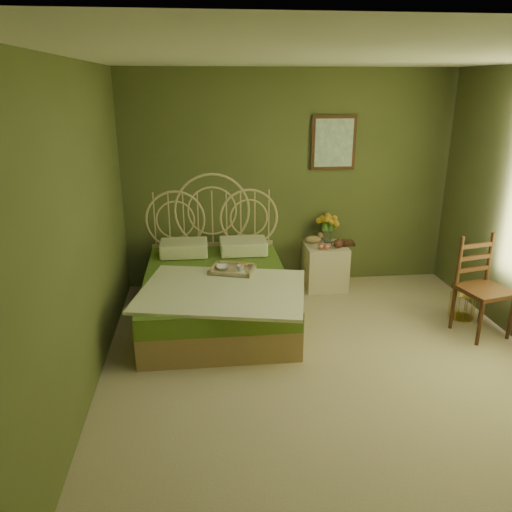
{
  "coord_description": "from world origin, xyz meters",
  "views": [
    {
      "loc": [
        -1.06,
        -3.69,
        2.41
      ],
      "look_at": [
        -0.54,
        1.0,
        0.78
      ],
      "focal_mm": 35.0,
      "sensor_mm": 36.0,
      "label": 1
    }
  ],
  "objects": [
    {
      "name": "floor",
      "position": [
        0.0,
        0.0,
        0.0
      ],
      "size": [
        4.5,
        4.5,
        0.0
      ],
      "primitive_type": "plane",
      "color": "#C4AD8D",
      "rests_on": "ground"
    },
    {
      "name": "ceiling",
      "position": [
        0.0,
        0.0,
        2.6
      ],
      "size": [
        4.5,
        4.5,
        0.0
      ],
      "primitive_type": "plane",
      "rotation": [
        3.14,
        0.0,
        0.0
      ],
      "color": "silver",
      "rests_on": "wall_back"
    },
    {
      "name": "wall_back",
      "position": [
        0.0,
        2.25,
        1.3
      ],
      "size": [
        4.0,
        0.0,
        4.0
      ],
      "primitive_type": "plane",
      "rotation": [
        1.57,
        0.0,
        0.0
      ],
      "color": "#525A2F",
      "rests_on": "floor"
    },
    {
      "name": "wall_left",
      "position": [
        -2.0,
        0.0,
        1.3
      ],
      "size": [
        0.0,
        4.5,
        4.5
      ],
      "primitive_type": "plane",
      "rotation": [
        1.57,
        0.0,
        1.57
      ],
      "color": "#525A2F",
      "rests_on": "floor"
    },
    {
      "name": "wall_art",
      "position": [
        0.52,
        2.22,
        1.75
      ],
      "size": [
        0.54,
        0.04,
        0.64
      ],
      "color": "#351D0E",
      "rests_on": "wall_back"
    },
    {
      "name": "bed",
      "position": [
        -0.94,
        1.29,
        0.31
      ],
      "size": [
        1.79,
        2.26,
        1.4
      ],
      "color": "#A67F53",
      "rests_on": "floor"
    },
    {
      "name": "nightstand",
      "position": [
        0.43,
        1.99,
        0.35
      ],
      "size": [
        0.5,
        0.5,
        0.98
      ],
      "color": "beige",
      "rests_on": "floor"
    },
    {
      "name": "chair",
      "position": [
        1.7,
        0.68,
        0.56
      ],
      "size": [
        0.53,
        0.53,
        1.0
      ],
      "rotation": [
        0.0,
        0.0,
        0.23
      ],
      "color": "#351D0E",
      "rests_on": "floor"
    },
    {
      "name": "birdcage",
      "position": [
        1.7,
        0.96,
        0.19
      ],
      "size": [
        0.25,
        0.25,
        0.39
      ],
      "rotation": [
        0.0,
        0.0,
        -0.13
      ],
      "color": "#B08E38",
      "rests_on": "floor"
    },
    {
      "name": "book_lower",
      "position": [
        0.6,
        2.0,
        0.56
      ],
      "size": [
        0.2,
        0.25,
        0.02
      ],
      "primitive_type": "imported",
      "rotation": [
        0.0,
        0.0,
        -0.12
      ],
      "color": "#381E0F",
      "rests_on": "nightstand"
    },
    {
      "name": "book_upper",
      "position": [
        0.6,
        2.0,
        0.58
      ],
      "size": [
        0.21,
        0.25,
        0.02
      ],
      "primitive_type": "imported",
      "rotation": [
        0.0,
        0.0,
        -0.28
      ],
      "color": "#472819",
      "rests_on": "nightstand"
    },
    {
      "name": "cereal_bowl",
      "position": [
        -0.87,
        1.31,
        0.56
      ],
      "size": [
        0.16,
        0.16,
        0.04
      ],
      "primitive_type": "imported",
      "rotation": [
        0.0,
        0.0,
        0.15
      ],
      "color": "white",
      "rests_on": "bed"
    },
    {
      "name": "coffee_cup",
      "position": [
        -0.69,
        1.2,
        0.58
      ],
      "size": [
        0.09,
        0.09,
        0.07
      ],
      "primitive_type": "imported",
      "rotation": [
        0.0,
        0.0,
        -0.16
      ],
      "color": "white",
      "rests_on": "bed"
    }
  ]
}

